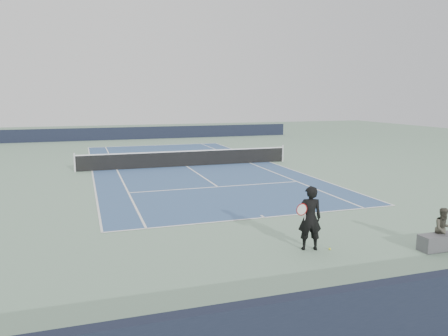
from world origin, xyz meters
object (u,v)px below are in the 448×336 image
object	(u,v)px
tennis_player	(310,218)
tennis_ball	(330,249)
tennis_net	(186,158)
spectator_bench	(443,235)

from	to	relation	value
tennis_player	tennis_ball	distance (m)	1.04
tennis_ball	tennis_player	bearing A→B (deg)	157.54
tennis_ball	tennis_net	bearing A→B (deg)	91.64
tennis_player	tennis_ball	bearing A→B (deg)	-22.46
tennis_net	tennis_ball	bearing A→B (deg)	-88.36
tennis_ball	spectator_bench	world-z (taller)	spectator_bench
tennis_player	spectator_bench	size ratio (longest dim) A/B	1.24
tennis_net	tennis_ball	xyz separation A→B (m)	(0.44, -15.41, -0.47)
tennis_net	spectator_bench	bearing A→B (deg)	-78.14
spectator_bench	tennis_ball	bearing A→B (deg)	162.71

